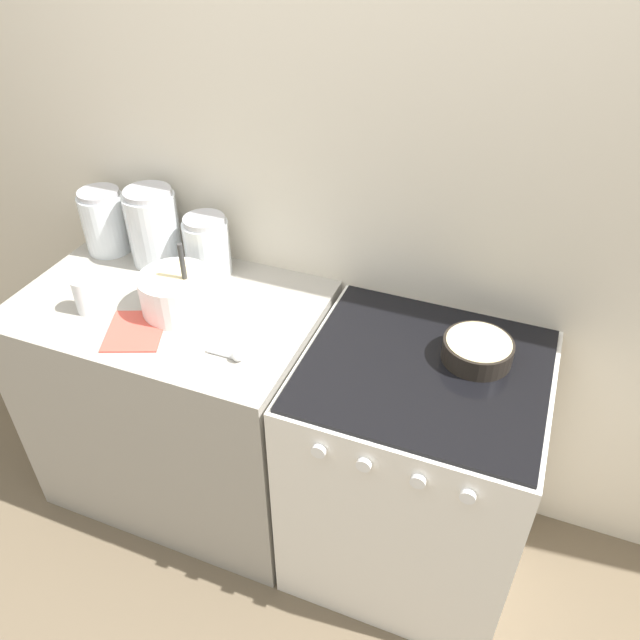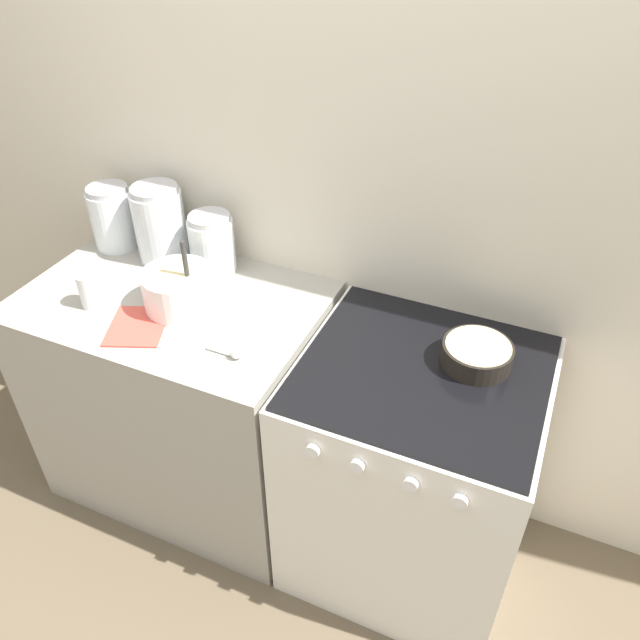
% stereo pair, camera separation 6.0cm
% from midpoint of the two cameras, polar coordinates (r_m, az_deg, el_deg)
% --- Properties ---
extents(ground_plane, '(12.00, 12.00, 0.00)m').
position_cam_midpoint_polar(ground_plane, '(2.38, -3.83, -23.13)').
color(ground_plane, brown).
extents(wall_back, '(4.98, 0.05, 2.40)m').
position_cam_midpoint_polar(wall_back, '(2.00, 3.74, 11.41)').
color(wall_back, beige).
rests_on(wall_back, ground_plane).
extents(countertop_cabinet, '(0.99, 0.65, 0.88)m').
position_cam_midpoint_polar(countertop_cabinet, '(2.38, -11.39, -6.82)').
color(countertop_cabinet, '#9E998E').
rests_on(countertop_cabinet, ground_plane).
extents(stove, '(0.71, 0.67, 0.88)m').
position_cam_midpoint_polar(stove, '(2.12, 9.08, -13.47)').
color(stove, white).
rests_on(stove, ground_plane).
extents(mixing_bowl, '(0.23, 0.23, 0.25)m').
position_cam_midpoint_polar(mixing_bowl, '(2.02, -11.94, 2.92)').
color(mixing_bowl, white).
rests_on(mixing_bowl, countertop_cabinet).
extents(baking_pan, '(0.20, 0.20, 0.07)m').
position_cam_midpoint_polar(baking_pan, '(1.84, 15.07, -3.01)').
color(baking_pan, black).
rests_on(baking_pan, stove).
extents(storage_jar_left, '(0.16, 0.16, 0.23)m').
position_cam_midpoint_polar(storage_jar_left, '(2.40, -17.66, 8.62)').
color(storage_jar_left, silver).
rests_on(storage_jar_left, countertop_cabinet).
extents(storage_jar_middle, '(0.18, 0.18, 0.27)m').
position_cam_midpoint_polar(storage_jar_middle, '(2.27, -13.63, 8.17)').
color(storage_jar_middle, silver).
rests_on(storage_jar_middle, countertop_cabinet).
extents(storage_jar_right, '(0.16, 0.16, 0.21)m').
position_cam_midpoint_polar(storage_jar_right, '(2.18, -9.02, 6.60)').
color(storage_jar_right, silver).
rests_on(storage_jar_right, countertop_cabinet).
extents(tin_can, '(0.07, 0.07, 0.12)m').
position_cam_midpoint_polar(tin_can, '(2.11, -19.56, 2.57)').
color(tin_can, silver).
rests_on(tin_can, countertop_cabinet).
extents(recipe_page, '(0.23, 0.25, 0.01)m').
position_cam_midpoint_polar(recipe_page, '(2.00, -15.53, -0.56)').
color(recipe_page, '#CC4C3F').
rests_on(recipe_page, countertop_cabinet).
extents(measuring_spoon, '(0.12, 0.04, 0.04)m').
position_cam_midpoint_polar(measuring_spoon, '(1.82, -7.03, -3.01)').
color(measuring_spoon, white).
rests_on(measuring_spoon, countertop_cabinet).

